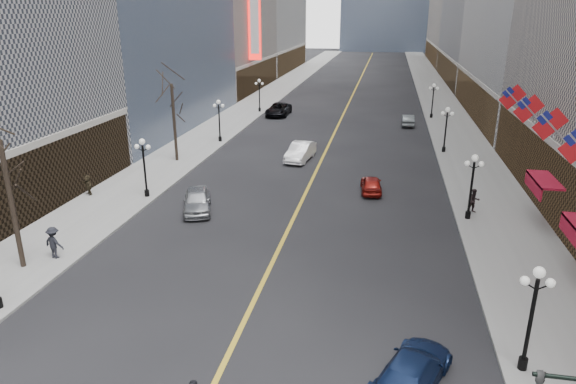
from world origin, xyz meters
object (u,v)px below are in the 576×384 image
at_px(streetlamp_east_2, 446,125).
at_px(streetlamp_west_3, 259,92).
at_px(streetlamp_west_2, 219,116).
at_px(car_sb_mid, 371,184).
at_px(streetlamp_east_0, 533,309).
at_px(streetlamp_east_3, 433,97).
at_px(car_nb_near, 197,200).
at_px(streetlamp_east_1, 472,180).
at_px(car_sb_near, 413,370).
at_px(car_sb_far, 408,120).
at_px(car_nb_mid, 300,152).
at_px(car_nb_far, 279,109).
at_px(streetlamp_west_1, 144,162).

relative_size(streetlamp_east_2, streetlamp_west_3, 1.00).
height_order(streetlamp_west_2, car_sb_mid, streetlamp_west_2).
xyz_separation_m(streetlamp_east_0, streetlamp_east_3, (0.00, 52.00, 0.00)).
bearing_deg(streetlamp_west_3, streetlamp_west_2, -90.00).
bearing_deg(car_nb_near, car_sb_mid, 9.06).
bearing_deg(streetlamp_west_3, streetlamp_east_3, 0.00).
bearing_deg(streetlamp_east_1, car_sb_near, -103.79).
bearing_deg(streetlamp_east_3, car_sb_far, -121.79).
bearing_deg(car_sb_far, streetlamp_east_0, 93.27).
height_order(streetlamp_east_3, car_nb_mid, streetlamp_east_3).
relative_size(streetlamp_east_1, car_nb_mid, 0.87).
height_order(streetlamp_west_2, car_sb_near, streetlamp_west_2).
height_order(streetlamp_west_2, car_nb_near, streetlamp_west_2).
height_order(car_nb_mid, car_sb_near, car_nb_mid).
bearing_deg(car_sb_near, car_nb_mid, -50.35).
relative_size(streetlamp_west_2, car_nb_far, 0.74).
distance_m(streetlamp_west_2, car_nb_far, 16.71).
xyz_separation_m(streetlamp_east_2, car_nb_near, (-18.84, -19.85, -2.09)).
bearing_deg(streetlamp_east_0, streetlamp_east_1, 90.00).
height_order(streetlamp_east_3, car_sb_mid, streetlamp_east_3).
distance_m(streetlamp_west_1, car_sb_mid, 17.62).
bearing_deg(streetlamp_east_3, streetlamp_east_1, -90.00).
height_order(streetlamp_east_1, car_sb_near, streetlamp_east_1).
relative_size(car_nb_mid, car_nb_far, 0.85).
xyz_separation_m(streetlamp_east_2, car_nb_mid, (-13.80, -5.29, -2.05)).
bearing_deg(car_sb_near, streetlamp_east_3, -72.28).
bearing_deg(streetlamp_west_1, car_sb_mid, 15.36).
distance_m(car_nb_far, car_sb_near, 54.40).
height_order(streetlamp_east_1, streetlamp_west_1, same).
relative_size(streetlamp_east_2, streetlamp_west_1, 1.00).
relative_size(streetlamp_east_1, streetlamp_east_3, 1.00).
xyz_separation_m(car_nb_far, car_sb_mid, (13.74, -29.66, -0.18)).
height_order(car_nb_far, car_sb_far, car_nb_far).
bearing_deg(car_sb_far, streetlamp_west_3, -15.00).
xyz_separation_m(streetlamp_east_0, streetlamp_east_1, (0.00, 16.00, 0.00)).
bearing_deg(streetlamp_west_2, car_sb_far, 32.13).
distance_m(streetlamp_west_1, streetlamp_west_2, 18.00).
xyz_separation_m(streetlamp_east_0, car_sb_mid, (-6.75, 20.63, -2.23)).
xyz_separation_m(streetlamp_west_2, car_sb_far, (20.37, 12.80, -2.21)).
relative_size(streetlamp_west_1, streetlamp_west_2, 1.00).
bearing_deg(car_sb_near, car_sb_far, -68.97).
distance_m(streetlamp_east_1, car_nb_mid, 18.87).
bearing_deg(streetlamp_west_1, streetlamp_east_3, 56.75).
relative_size(streetlamp_west_3, car_nb_far, 0.74).
xyz_separation_m(car_nb_mid, car_sb_mid, (7.05, -8.08, -0.18)).
distance_m(streetlamp_west_1, car_nb_mid, 16.18).
relative_size(streetlamp_east_3, car_nb_near, 0.95).
bearing_deg(car_nb_far, car_nb_mid, -72.78).
relative_size(streetlamp_east_1, streetlamp_east_2, 1.00).
distance_m(streetlamp_east_2, car_sb_far, 13.38).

